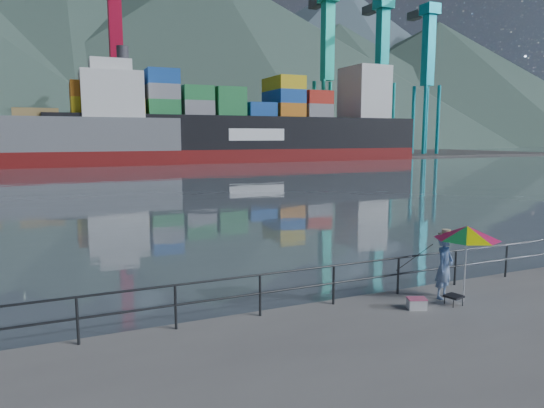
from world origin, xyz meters
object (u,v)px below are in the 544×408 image
Objects in this scene: cooler_bag at (417,304)px; fisherman at (445,267)px; bulk_carrier at (2,137)px; container_ship at (254,127)px; beach_umbrella at (467,233)px.

fisherman is at bearing 39.42° from cooler_bag.
container_ship reaches higher than bulk_carrier.
beach_umbrella reaches higher than cooler_bag.
cooler_bag is (-1.20, -0.39, -0.72)m from fisherman.
container_ship reaches higher than cooler_bag.
beach_umbrella is 4.56× the size of cooler_bag.
container_ship is at bearing 50.30° from fisherman.
beach_umbrella is at bearing 19.91° from cooler_bag.
fisherman is 0.03× the size of bulk_carrier.
bulk_carrier reaches higher than cooler_bag.
container_ship reaches higher than fisherman.
fisherman is 1.45m from cooler_bag.
bulk_carrier is at bearing 123.68° from cooler_bag.
beach_umbrella is 2.24m from cooler_bag.
fisherman is 3.89× the size of cooler_bag.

